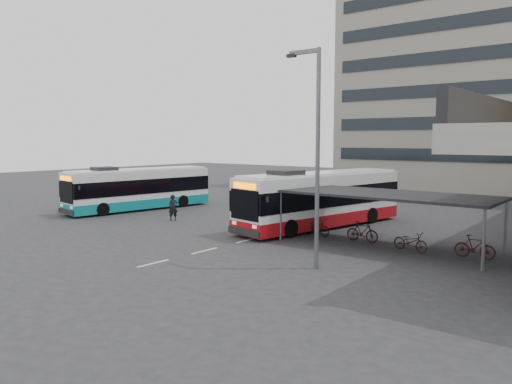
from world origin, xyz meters
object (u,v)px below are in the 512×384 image
Objects in this scene: bus_teal at (139,189)px; pedestrian at (173,208)px; lamp_post at (315,145)px; bus_main at (321,200)px.

pedestrian is (5.63, -1.84, -0.66)m from bus_teal.
bus_teal is at bearing 159.34° from lamp_post.
bus_main is at bearing 15.69° from bus_teal.
bus_teal is at bearing -161.27° from bus_main.
lamp_post reaches higher than bus_teal.
bus_teal is 6.76× the size of pedestrian.
pedestrian is at bearing -10.41° from bus_teal.
bus_main is 1.07× the size of bus_teal.
bus_main is 9.25m from pedestrian.
bus_teal is 20.03m from lamp_post.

